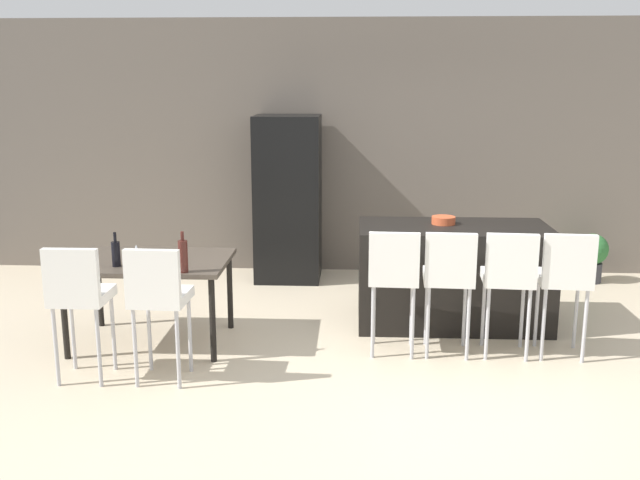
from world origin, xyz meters
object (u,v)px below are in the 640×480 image
wine_glass_middle (136,250)px  potted_plant (592,255)px  dining_chair_near (78,292)px  wine_bottle_far (116,253)px  refrigerator (288,198)px  bar_chair_left (394,272)px  dining_table (150,267)px  fruit_bowl (443,220)px  kitchen_island (453,275)px  bar_chair_middle (449,273)px  dining_chair_far (158,293)px  bar_chair_right (509,274)px  bar_chair_far (565,275)px  wine_bottle_left (183,256)px

wine_glass_middle → potted_plant: size_ratio=0.32×
dining_chair_near → wine_bottle_far: bearing=80.8°
refrigerator → bar_chair_left: bearing=-64.9°
dining_chair_near → wine_glass_middle: (0.25, 0.63, 0.17)m
wine_bottle_far → potted_plant: 5.17m
dining_table → fruit_bowl: (2.54, 0.74, 0.28)m
kitchen_island → dining_chair_near: 3.29m
bar_chair_middle → dining_chair_near: size_ratio=1.00×
fruit_bowl → potted_plant: size_ratio=0.40×
dining_chair_far → refrigerator: size_ratio=0.57×
kitchen_island → bar_chair_right: 0.91m
dining_chair_near → wine_glass_middle: dining_chair_near is taller
dining_chair_near → wine_bottle_far: dining_chair_near is taller
refrigerator → dining_chair_far: bearing=-103.1°
potted_plant → bar_chair_far: bearing=-113.0°
dining_table → dining_chair_far: dining_chair_far is taller
bar_chair_middle → wine_glass_middle: bearing=-179.3°
bar_chair_far → wine_glass_middle: bar_chair_far is taller
bar_chair_far → dining_chair_far: (-3.12, -0.66, 0.00)m
kitchen_island → dining_table: (-2.64, -0.65, 0.21)m
wine_bottle_far → wine_glass_middle: (0.16, 0.04, 0.02)m
bar_chair_middle → refrigerator: size_ratio=0.57×
dining_chair_near → wine_bottle_left: (0.68, 0.43, 0.17)m
dining_chair_far → wine_bottle_far: dining_chair_far is taller
bar_chair_right → fruit_bowl: bar_chair_right is taller
bar_chair_middle → dining_chair_far: size_ratio=1.00×
bar_chair_left → wine_glass_middle: bearing=-179.2°
kitchen_island → potted_plant: bearing=39.9°
dining_chair_near → refrigerator: 3.21m
dining_chair_far → wine_bottle_far: size_ratio=3.71×
dining_table → wine_glass_middle: (-0.05, -0.19, 0.19)m
bar_chair_left → refrigerator: size_ratio=0.57×
wine_glass_middle → bar_chair_middle: bearing=0.7°
bar_chair_right → refrigerator: (-1.99, 2.28, 0.22)m
kitchen_island → wine_glass_middle: bearing=-162.5°
bar_chair_far → dining_chair_far: same height
bar_chair_middle → wine_bottle_far: size_ratio=3.71×
refrigerator → kitchen_island: bearing=-41.5°
bar_chair_far → wine_bottle_left: 3.04m
bar_chair_right → kitchen_island: bearing=112.1°
dining_chair_far → wine_glass_middle: dining_chair_far is taller
wine_bottle_left → wine_bottle_far: 0.61m
kitchen_island → dining_chair_far: bearing=-147.8°
wine_bottle_far → wine_glass_middle: size_ratio=1.63×
bar_chair_left → fruit_bowl: bar_chair_left is taller
dining_chair_near → dining_chair_far: 0.59m
refrigerator → dining_chair_near: bearing=-113.5°
bar_chair_middle → dining_table: size_ratio=0.79×
dining_table → wine_bottle_left: size_ratio=4.04×
wine_bottle_left → wine_bottle_far: wine_bottle_left is taller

